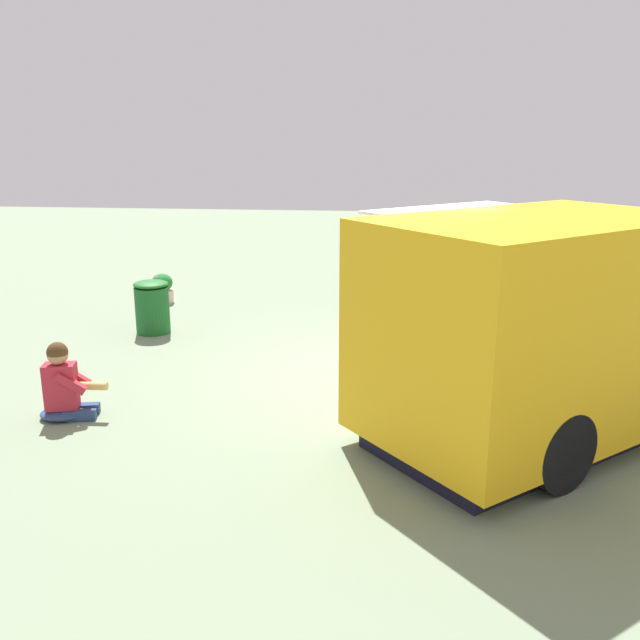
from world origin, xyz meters
The scene contains 5 objects.
ground_plane centered at (0.00, 0.00, 0.00)m, with size 40.00×40.00×0.00m, color gray.
food_truck centered at (1.97, -1.43, 1.13)m, with size 4.96×4.64×2.35m.
person_customer centered at (-3.58, -1.85, 0.37)m, with size 0.81×0.54×0.90m.
planter_flowering_near centered at (-4.33, 3.62, 0.27)m, with size 0.43×0.43×0.56m.
trash_bin centered at (-3.79, 1.62, 0.44)m, with size 0.56×0.56×0.86m.
Camera 1 is at (0.13, -8.77, 3.15)m, focal length 38.58 mm.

